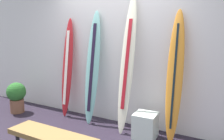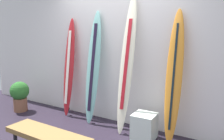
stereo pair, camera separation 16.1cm
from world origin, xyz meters
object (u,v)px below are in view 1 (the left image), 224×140
object	(u,v)px
surfboard_ivory	(127,65)
display_block_left	(145,126)
surfboard_crimson	(67,68)
surfboard_sunset	(175,76)
bench	(52,139)
potted_plant	(17,96)
surfboard_seafoam	(93,68)

from	to	relation	value
surfboard_ivory	display_block_left	bearing A→B (deg)	-17.00
display_block_left	surfboard_crimson	bearing A→B (deg)	173.63
surfboard_sunset	bench	xyz separation A→B (m)	(-0.99, -1.50, -0.57)
surfboard_crimson	surfboard_sunset	bearing A→B (deg)	-0.90
surfboard_sunset	potted_plant	distance (m)	3.17
surfboard_seafoam	bench	bearing A→B (deg)	-73.16
surfboard_seafoam	display_block_left	size ratio (longest dim) A/B	5.19
display_block_left	potted_plant	xyz separation A→B (m)	(-2.70, -0.22, 0.16)
surfboard_sunset	bench	bearing A→B (deg)	-123.46
surfboard_crimson	display_block_left	xyz separation A→B (m)	(1.69, -0.19, -0.74)
surfboard_sunset	surfboard_seafoam	bearing A→B (deg)	-179.57
surfboard_seafoam	surfboard_ivory	size ratio (longest dim) A/B	0.90
bench	display_block_left	bearing A→B (deg)	65.42
surfboard_seafoam	display_block_left	world-z (taller)	surfboard_seafoam
surfboard_ivory	surfboard_sunset	xyz separation A→B (m)	(0.76, 0.04, -0.12)
surfboard_ivory	bench	distance (m)	1.63
surfboard_crimson	potted_plant	size ratio (longest dim) A/B	3.05
display_block_left	surfboard_ivory	bearing A→B (deg)	163.00
display_block_left	potted_plant	world-z (taller)	potted_plant
display_block_left	potted_plant	bearing A→B (deg)	-175.42
display_block_left	potted_plant	distance (m)	2.72
surfboard_seafoam	surfboard_sunset	size ratio (longest dim) A/B	1.03
surfboard_ivory	display_block_left	size ratio (longest dim) A/B	5.76
surfboard_crimson	surfboard_ivory	size ratio (longest dim) A/B	0.85
surfboard_seafoam	surfboard_sunset	world-z (taller)	surfboard_seafoam
surfboard_sunset	bench	world-z (taller)	surfboard_sunset
surfboard_seafoam	bench	xyz separation A→B (m)	(0.45, -1.49, -0.58)
surfboard_crimson	display_block_left	distance (m)	1.85
display_block_left	surfboard_seafoam	bearing A→B (deg)	172.28
surfboard_ivory	surfboard_seafoam	bearing A→B (deg)	177.56
potted_plant	bench	xyz separation A→B (m)	(2.09, -1.13, 0.05)
surfboard_seafoam	surfboard_sunset	distance (m)	1.45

